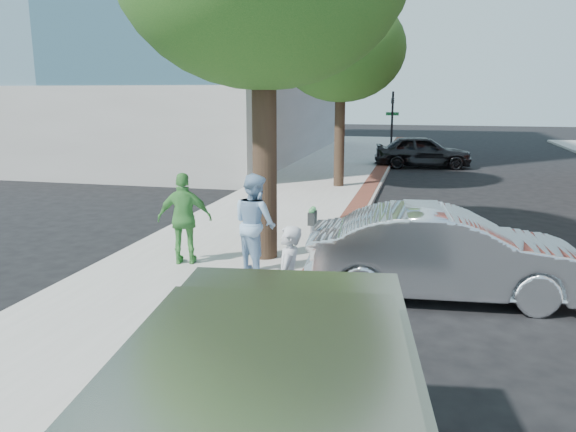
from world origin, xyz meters
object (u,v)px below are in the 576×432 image
(person_officer, at_px, (255,223))
(person_green, at_px, (185,219))
(sedan_silver, at_px, (446,253))
(bg_car, at_px, (423,151))
(person_gray, at_px, (288,281))
(parking_meter, at_px, (312,229))

(person_officer, bearing_deg, person_green, 32.35)
(person_officer, xyz_separation_m, sedan_silver, (3.70, -0.19, -0.33))
(bg_car, bearing_deg, person_gray, 169.89)
(person_gray, xyz_separation_m, sedan_silver, (2.33, 2.63, -0.16))
(sedan_silver, bearing_deg, person_gray, 133.24)
(parking_meter, relative_size, sedan_silver, 0.29)
(person_officer, bearing_deg, sedan_silver, -143.80)
(person_green, height_order, sedan_silver, person_green)
(person_officer, relative_size, sedan_silver, 0.40)
(parking_meter, xyz_separation_m, sedan_silver, (2.44, 0.25, -0.38))
(parking_meter, distance_m, sedan_silver, 2.48)
(parking_meter, distance_m, person_officer, 1.33)
(bg_car, bearing_deg, person_officer, 165.09)
(person_officer, relative_size, person_green, 1.03)
(person_green, distance_m, sedan_silver, 5.32)
(person_gray, xyz_separation_m, bg_car, (1.77, 21.60, -0.17))
(person_gray, bearing_deg, person_officer, -157.03)
(parking_meter, height_order, bg_car, bg_car)
(person_green, height_order, bg_car, person_green)
(sedan_silver, bearing_deg, bg_car, -3.60)
(person_green, bearing_deg, person_gray, 120.67)
(person_officer, bearing_deg, bg_car, -60.41)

